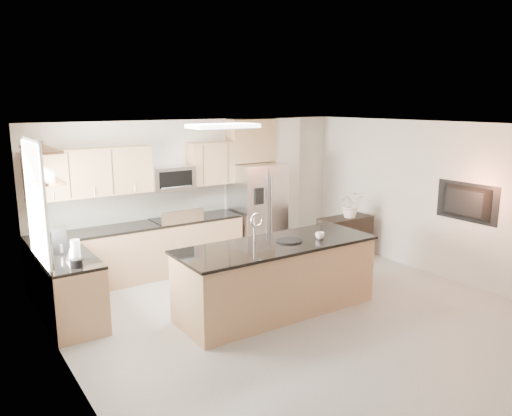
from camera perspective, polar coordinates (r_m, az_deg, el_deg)
floor at (r=6.92m, az=6.31°, el=-12.84°), size 6.50×6.50×0.00m
ceiling at (r=6.29m, az=6.85°, el=9.19°), size 6.00×6.50×0.02m
wall_back at (r=9.14m, az=-6.70°, el=1.85°), size 6.00×0.02×2.60m
wall_left at (r=5.15m, az=-20.04°, el=-6.84°), size 0.02×6.50×2.60m
wall_right at (r=8.69m, az=21.85°, el=0.53°), size 0.02×6.50×2.60m
back_counter at (r=8.57m, az=-12.90°, el=-4.76°), size 3.55×0.66×1.44m
left_counter at (r=7.20m, az=-20.66°, el=-8.61°), size 0.66×1.50×0.92m
range at (r=8.79m, az=-9.07°, el=-4.18°), size 0.76×0.64×1.14m
upper_cabinets at (r=8.41m, az=-14.20°, el=4.30°), size 3.50×0.33×0.75m
microwave at (r=8.65m, az=-9.67°, el=3.40°), size 0.76×0.40×0.40m
refrigerator at (r=9.43m, az=0.15°, el=-0.29°), size 0.92×0.78×1.78m
partition_column at (r=9.97m, az=3.05°, el=2.76°), size 0.60×0.30×2.60m
window at (r=6.83m, az=-23.85°, el=0.43°), size 0.04×1.15×1.65m
shelf_lower at (r=6.90m, az=-23.17°, el=3.13°), size 0.30×1.20×0.04m
shelf_upper at (r=6.86m, az=-23.43°, el=6.18°), size 0.30×1.20×0.04m
ceiling_fixture at (r=7.37m, az=-3.79°, el=9.34°), size 1.00×0.50×0.06m
island at (r=7.06m, az=2.38°, el=-7.88°), size 2.88×1.05×1.42m
credenza at (r=9.43m, az=10.11°, el=-3.47°), size 1.04×0.45×0.82m
cup at (r=7.15m, az=7.32°, el=-3.14°), size 0.17×0.17×0.10m
platter at (r=7.00m, az=3.81°, el=-3.74°), size 0.39×0.39×0.02m
blender at (r=6.49m, az=-19.89°, el=-5.11°), size 0.15×0.15×0.35m
kettle at (r=6.81m, az=-20.14°, el=-4.59°), size 0.22×0.22×0.27m
coffee_maker at (r=7.16m, az=-21.49°, el=-3.52°), size 0.23×0.26×0.35m
bowl at (r=7.24m, az=-24.05°, el=6.88°), size 0.40×0.40×0.09m
flower_vase at (r=9.26m, az=10.82°, el=1.16°), size 0.80×0.74×0.73m
television at (r=8.50m, az=22.64°, el=0.57°), size 0.14×1.08×0.62m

